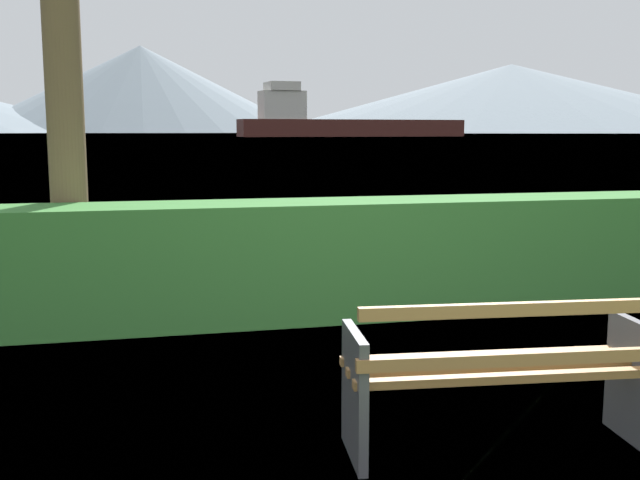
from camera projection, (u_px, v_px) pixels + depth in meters
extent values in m
plane|color=#567A38|center=(494.00, 447.00, 4.07)|extent=(1400.00, 1400.00, 0.00)
plane|color=#7A99A8|center=(145.00, 134.00, 301.28)|extent=(620.00, 620.00, 0.00)
cube|color=#A0703F|center=(511.00, 378.00, 3.81)|extent=(1.62, 0.22, 0.04)
cube|color=#A0703F|center=(497.00, 366.00, 4.00)|extent=(1.62, 0.22, 0.04)
cube|color=#A0703F|center=(484.00, 356.00, 4.19)|extent=(1.62, 0.22, 0.04)
cube|color=#A0703F|center=(517.00, 359.00, 3.72)|extent=(1.62, 0.20, 0.06)
cube|color=#A0703F|center=(523.00, 309.00, 3.64)|extent=(1.62, 0.20, 0.06)
cube|color=#4C4C51|center=(355.00, 395.00, 3.90)|extent=(0.10, 0.51, 0.68)
cube|color=#4C4C51|center=(634.00, 381.00, 4.10)|extent=(0.10, 0.51, 0.68)
cube|color=#387A33|center=(346.00, 258.00, 6.93)|extent=(11.91, 0.80, 1.06)
cylinder|color=brown|center=(61.00, 14.00, 6.61)|extent=(0.33, 0.33, 5.39)
cube|color=#471E19|center=(354.00, 128.00, 201.42)|extent=(62.41, 13.88, 4.49)
cube|color=silver|center=(282.00, 105.00, 194.36)|extent=(11.78, 8.42, 7.19)
cube|color=silver|center=(282.00, 86.00, 193.68)|extent=(8.52, 8.93, 2.25)
cone|color=gray|center=(141.00, 89.00, 581.38)|extent=(262.31, 262.31, 65.91)
cone|color=gray|center=(510.00, 99.00, 580.09)|extent=(381.89, 381.89, 51.64)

